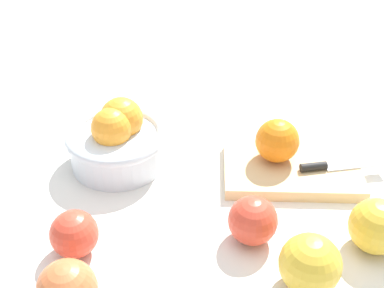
% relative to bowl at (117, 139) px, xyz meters
% --- Properties ---
extents(ground_plane, '(2.40, 2.40, 0.00)m').
position_rel_bowl_xyz_m(ground_plane, '(0.19, -0.13, -0.05)').
color(ground_plane, silver).
extents(bowl, '(0.18, 0.18, 0.11)m').
position_rel_bowl_xyz_m(bowl, '(0.00, 0.00, 0.00)').
color(bowl, silver).
rests_on(bowl, ground_plane).
extents(cutting_board, '(0.24, 0.16, 0.02)m').
position_rel_bowl_xyz_m(cutting_board, '(0.30, -0.04, -0.04)').
color(cutting_board, '#DBB77F').
rests_on(cutting_board, ground_plane).
extents(orange_on_board, '(0.07, 0.07, 0.07)m').
position_rel_bowl_xyz_m(orange_on_board, '(0.27, -0.02, 0.01)').
color(orange_on_board, orange).
rests_on(orange_on_board, cutting_board).
extents(knife, '(0.16, 0.04, 0.01)m').
position_rel_bowl_xyz_m(knife, '(0.37, -0.05, -0.02)').
color(knife, silver).
rests_on(knife, cutting_board).
extents(apple_front_center, '(0.07, 0.07, 0.07)m').
position_rel_bowl_xyz_m(apple_front_center, '(0.21, -0.19, -0.01)').
color(apple_front_center, '#D6422D').
rests_on(apple_front_center, ground_plane).
extents(apple_front_left, '(0.07, 0.07, 0.07)m').
position_rel_bowl_xyz_m(apple_front_left, '(-0.04, -0.21, -0.01)').
color(apple_front_left, '#D6422D').
rests_on(apple_front_left, ground_plane).
extents(apple_front_right, '(0.08, 0.08, 0.08)m').
position_rel_bowl_xyz_m(apple_front_right, '(0.39, -0.21, -0.01)').
color(apple_front_right, gold).
rests_on(apple_front_right, ground_plane).
extents(apple_front_right_2, '(0.08, 0.08, 0.08)m').
position_rel_bowl_xyz_m(apple_front_right_2, '(0.28, -0.28, -0.01)').
color(apple_front_right_2, gold).
rests_on(apple_front_right_2, ground_plane).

